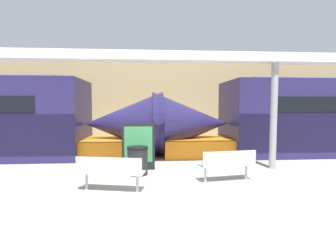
{
  "coord_description": "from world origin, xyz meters",
  "views": [
    {
      "loc": [
        -0.8,
        -5.35,
        2.04
      ],
      "look_at": [
        -0.17,
        3.05,
        1.4
      ],
      "focal_mm": 28.0,
      "sensor_mm": 36.0,
      "label": 1
    }
  ],
  "objects_px": {
    "bench_near": "(228,163)",
    "support_column_near": "(274,116)",
    "bench_far": "(110,170)",
    "trash_bin": "(138,161)",
    "poster_board": "(138,146)"
  },
  "relations": [
    {
      "from": "poster_board",
      "to": "bench_near",
      "type": "bearing_deg",
      "value": -31.11
    },
    {
      "from": "bench_near",
      "to": "bench_far",
      "type": "distance_m",
      "value": 3.11
    },
    {
      "from": "poster_board",
      "to": "support_column_near",
      "type": "xyz_separation_m",
      "value": [
        4.37,
        -0.11,
        0.95
      ]
    },
    {
      "from": "bench_near",
      "to": "support_column_near",
      "type": "height_order",
      "value": "support_column_near"
    },
    {
      "from": "bench_near",
      "to": "poster_board",
      "type": "height_order",
      "value": "poster_board"
    },
    {
      "from": "bench_far",
      "to": "support_column_near",
      "type": "xyz_separation_m",
      "value": [
        4.96,
        2.0,
        1.19
      ]
    },
    {
      "from": "bench_far",
      "to": "support_column_near",
      "type": "height_order",
      "value": "support_column_near"
    },
    {
      "from": "bench_near",
      "to": "support_column_near",
      "type": "bearing_deg",
      "value": 26.72
    },
    {
      "from": "trash_bin",
      "to": "support_column_near",
      "type": "distance_m",
      "value": 4.59
    },
    {
      "from": "bench_near",
      "to": "poster_board",
      "type": "relative_size",
      "value": 1.04
    },
    {
      "from": "bench_near",
      "to": "trash_bin",
      "type": "bearing_deg",
      "value": 150.88
    },
    {
      "from": "bench_near",
      "to": "support_column_near",
      "type": "distance_m",
      "value": 2.64
    },
    {
      "from": "bench_far",
      "to": "poster_board",
      "type": "height_order",
      "value": "poster_board"
    },
    {
      "from": "bench_near",
      "to": "trash_bin",
      "type": "xyz_separation_m",
      "value": [
        -2.46,
        0.91,
        -0.1
      ]
    },
    {
      "from": "bench_near",
      "to": "support_column_near",
      "type": "xyz_separation_m",
      "value": [
        1.92,
        1.37,
        1.19
      ]
    }
  ]
}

